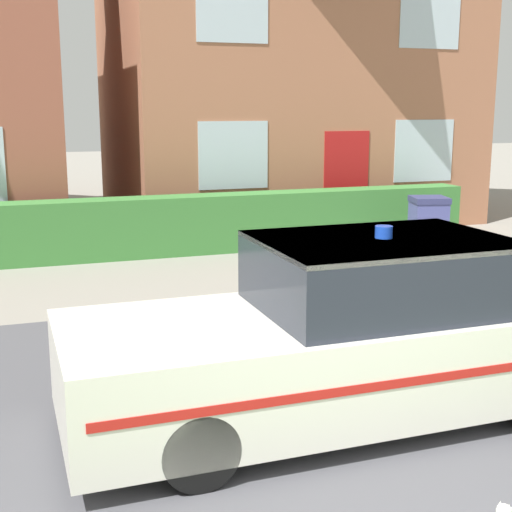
# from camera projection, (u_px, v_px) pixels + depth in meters

# --- Properties ---
(road_strip) EXTENTS (28.00, 5.37, 0.01)m
(road_strip) POSITION_uv_depth(u_px,v_px,m) (262.00, 381.00, 6.86)
(road_strip) COLOR #4C4C51
(road_strip) RESTS_ON ground
(garden_hedge) EXTENTS (11.90, 0.62, 1.04)m
(garden_hedge) POSITION_uv_depth(u_px,v_px,m) (163.00, 226.00, 12.60)
(garden_hedge) COLOR #3D7F38
(garden_hedge) RESTS_ON ground
(police_car) EXTENTS (4.59, 1.73, 1.62)m
(police_car) POSITION_uv_depth(u_px,v_px,m) (349.00, 336.00, 5.98)
(police_car) COLOR black
(police_car) RESTS_ON road_strip
(house_right) EXTENTS (8.09, 6.69, 7.99)m
(house_right) POSITION_uv_depth(u_px,v_px,m) (278.00, 43.00, 16.88)
(house_right) COLOR #A86B4C
(house_right) RESTS_ON ground
(wheelie_bin) EXTENTS (0.74, 0.74, 1.04)m
(wheelie_bin) POSITION_uv_depth(u_px,v_px,m) (428.00, 226.00, 12.62)
(wheelie_bin) COLOR #474C8C
(wheelie_bin) RESTS_ON ground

